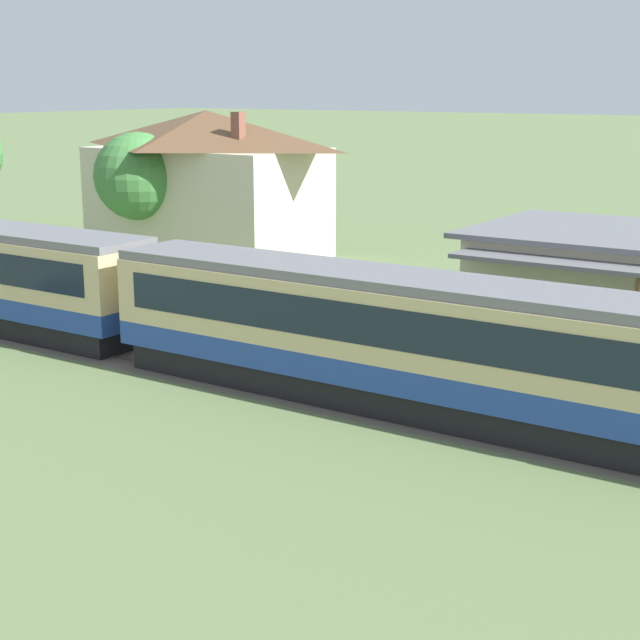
# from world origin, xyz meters

# --- Properties ---
(passenger_train) EXTENTS (98.24, 3.12, 4.12)m
(passenger_train) POSITION_xyz_m (-27.15, -0.18, 2.28)
(passenger_train) COLOR #234293
(passenger_train) RESTS_ON ground_plane
(railway_track) EXTENTS (165.49, 3.60, 0.04)m
(railway_track) POSITION_xyz_m (-23.99, -0.18, 0.01)
(railway_track) COLOR #665B51
(railway_track) RESTS_ON ground_plane
(station_house_brown_roof) EXTENTS (13.33, 8.14, 8.18)m
(station_house_brown_roof) POSITION_xyz_m (-49.15, 17.64, 4.21)
(station_house_brown_roof) COLOR beige
(station_house_brown_roof) RESTS_ON ground_plane
(yard_tree_1) EXTENTS (4.79, 4.79, 7.10)m
(yard_tree_1) POSITION_xyz_m (-51.13, 14.12, 4.70)
(yard_tree_1) COLOR brown
(yard_tree_1) RESTS_ON ground_plane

